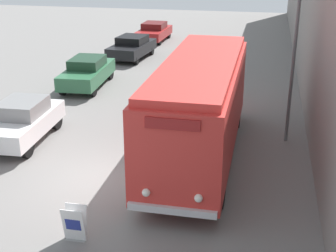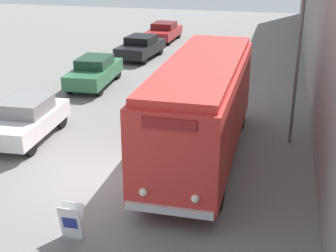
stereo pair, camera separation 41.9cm
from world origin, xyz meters
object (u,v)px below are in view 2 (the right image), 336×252
object	(u,v)px
vintage_bus	(202,105)
parked_car_distant	(164,32)
streetlamp	(300,36)
sign_board	(72,222)
parked_car_near	(27,119)
parked_car_far	(141,47)
parked_car_mid	(94,71)

from	to	relation	value
vintage_bus	parked_car_distant	world-z (taller)	vintage_bus
streetlamp	parked_car_distant	bearing A→B (deg)	118.10
sign_board	parked_car_near	xyz separation A→B (m)	(-4.39, 5.59, 0.35)
streetlamp	vintage_bus	bearing A→B (deg)	-144.55
parked_car_far	parked_car_distant	bearing A→B (deg)	95.00
streetlamp	parked_car_distant	xyz separation A→B (m)	(-9.49, 17.78, -3.29)
streetlamp	parked_car_far	bearing A→B (deg)	128.78
parked_car_near	parked_car_far	world-z (taller)	parked_car_near
sign_board	parked_car_mid	size ratio (longest dim) A/B	0.21
streetlamp	parked_car_far	distance (m)	15.52
vintage_bus	parked_car_mid	xyz separation A→B (m)	(-6.96, 7.38, -1.17)
parked_car_mid	parked_car_far	bearing A→B (deg)	82.43
sign_board	parked_car_distant	size ratio (longest dim) A/B	0.22
vintage_bus	sign_board	xyz separation A→B (m)	(-2.31, -5.51, -1.49)
parked_car_near	parked_car_distant	xyz separation A→B (m)	(0.24, 19.87, -0.09)
vintage_bus	parked_car_distant	size ratio (longest dim) A/B	2.17
vintage_bus	parked_car_near	xyz separation A→B (m)	(-6.69, 0.08, -1.14)
streetlamp	parked_car_far	world-z (taller)	streetlamp
parked_car_near	parked_car_far	bearing A→B (deg)	86.28
parked_car_mid	vintage_bus	bearing A→B (deg)	-50.00
sign_board	parked_car_far	size ratio (longest dim) A/B	0.21
parked_car_mid	parked_car_far	world-z (taller)	parked_car_mid
vintage_bus	parked_car_far	bearing A→B (deg)	114.80
vintage_bus	parked_car_far	world-z (taller)	vintage_bus
sign_board	parked_car_mid	bearing A→B (deg)	109.85
parked_car_far	parked_car_distant	xyz separation A→B (m)	(0.01, 5.95, -0.04)
parked_car_near	vintage_bus	bearing A→B (deg)	-3.43
parked_car_near	parked_car_far	size ratio (longest dim) A/B	0.95
vintage_bus	parked_car_near	size ratio (longest dim) A/B	2.21
sign_board	parked_car_mid	world-z (taller)	parked_car_mid
parked_car_mid	parked_car_distant	size ratio (longest dim) A/B	1.08
vintage_bus	parked_car_mid	distance (m)	10.21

